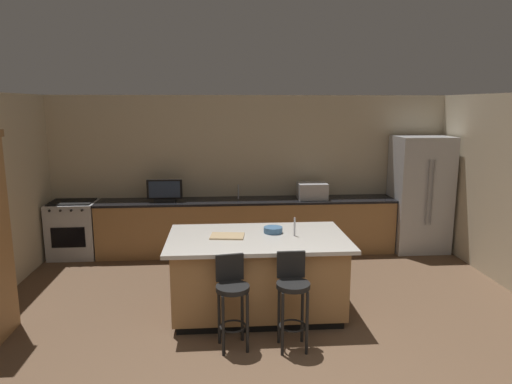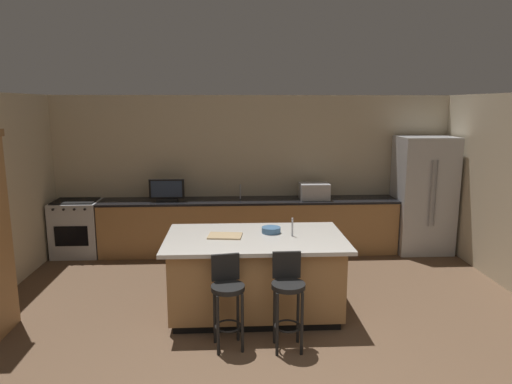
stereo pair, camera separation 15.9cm
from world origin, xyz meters
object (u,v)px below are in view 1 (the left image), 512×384
object	(u,v)px
refrigerator	(420,194)
microwave	(312,191)
cutting_board	(227,236)
bar_stool_right	(292,292)
bar_stool_left	(232,294)
range_oven	(74,229)
fruit_bowl	(273,230)
tv_monitor	(165,192)
kitchen_island	(258,274)

from	to	relation	value
refrigerator	microwave	world-z (taller)	refrigerator
cutting_board	bar_stool_right	bearing A→B (deg)	-53.21
refrigerator	bar_stool_left	bearing A→B (deg)	-137.24
range_oven	bar_stool_left	world-z (taller)	bar_stool_left
refrigerator	cutting_board	size ratio (longest dim) A/B	5.01
fruit_bowl	cutting_board	world-z (taller)	fruit_bowl
refrigerator	bar_stool_right	distance (m)	4.06
tv_monitor	bar_stool_right	bearing A→B (deg)	-62.21
kitchen_island	fruit_bowl	world-z (taller)	fruit_bowl
bar_stool_right	cutting_board	size ratio (longest dim) A/B	2.55
bar_stool_left	cutting_board	bearing A→B (deg)	82.71
range_oven	tv_monitor	bearing A→B (deg)	-1.95
fruit_bowl	cutting_board	distance (m)	0.57
kitchen_island	tv_monitor	size ratio (longest dim) A/B	3.69
microwave	tv_monitor	world-z (taller)	tv_monitor
tv_monitor	bar_stool_left	world-z (taller)	tv_monitor
kitchen_island	bar_stool_left	xyz separation A→B (m)	(-0.32, -0.78, 0.09)
tv_monitor	bar_stool_left	size ratio (longest dim) A/B	0.60
refrigerator	cutting_board	distance (m)	3.95
tv_monitor	fruit_bowl	xyz separation A→B (m)	(1.53, -2.08, -0.10)
kitchen_island	bar_stool_right	xyz separation A→B (m)	(0.29, -0.83, 0.11)
microwave	bar_stool_left	xyz separation A→B (m)	(-1.42, -3.06, -0.47)
refrigerator	bar_stool_right	size ratio (longest dim) A/B	1.97
kitchen_island	microwave	bearing A→B (deg)	64.36
refrigerator	tv_monitor	world-z (taller)	refrigerator
tv_monitor	kitchen_island	bearing A→B (deg)	-59.22
refrigerator	tv_monitor	distance (m)	4.26
microwave	cutting_board	distance (m)	2.69
refrigerator	tv_monitor	bearing A→B (deg)	179.91
tv_monitor	cutting_board	world-z (taller)	tv_monitor
range_oven	fruit_bowl	size ratio (longest dim) A/B	4.08
fruit_bowl	range_oven	bearing A→B (deg)	144.80
bar_stool_right	cutting_board	distance (m)	1.13
bar_stool_right	cutting_board	world-z (taller)	bar_stool_right
fruit_bowl	microwave	bearing A→B (deg)	67.16
cutting_board	microwave	bearing A→B (deg)	57.34
range_oven	bar_stool_left	xyz separation A→B (m)	(2.50, -3.06, 0.11)
kitchen_island	range_oven	world-z (taller)	kitchen_island
range_oven	tv_monitor	distance (m)	1.61
fruit_bowl	tv_monitor	bearing A→B (deg)	126.32
bar_stool_left	tv_monitor	bearing A→B (deg)	98.92
bar_stool_right	cutting_board	xyz separation A→B (m)	(-0.64, 0.86, 0.35)
tv_monitor	bar_stool_right	size ratio (longest dim) A/B	0.57
refrigerator	microwave	size ratio (longest dim) A/B	4.04
bar_stool_left	bar_stool_right	size ratio (longest dim) A/B	0.97
range_oven	bar_stool_left	distance (m)	3.95
refrigerator	range_oven	world-z (taller)	refrigerator
tv_monitor	fruit_bowl	size ratio (longest dim) A/B	2.51
refrigerator	kitchen_island	bearing A→B (deg)	-142.74
tv_monitor	fruit_bowl	distance (m)	2.58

